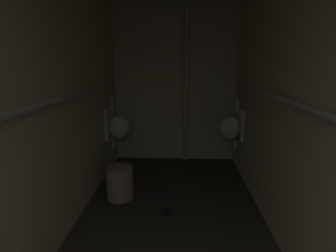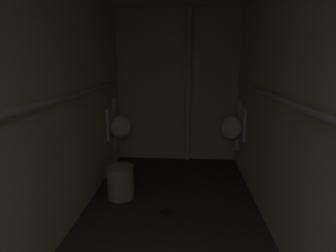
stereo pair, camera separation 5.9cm
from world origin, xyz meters
name	(u,v)px [view 1 (the left image)]	position (x,y,z in m)	size (l,w,h in m)	color
floor	(169,249)	(0.00, 2.22, -0.04)	(2.04, 4.57, 0.08)	#383330
wall_left	(47,112)	(-0.99, 2.22, 1.19)	(0.06, 4.57, 2.37)	beige
wall_right	(297,114)	(0.99, 2.22, 1.19)	(0.06, 4.57, 2.37)	beige
wall_back	(175,87)	(0.00, 4.48, 1.19)	(2.04, 0.06, 2.37)	beige
urinal_left_mid	(118,126)	(-0.81, 3.89, 0.68)	(0.32, 0.30, 0.76)	white
urinal_right_mid	(231,127)	(0.81, 3.93, 0.68)	(0.32, 0.30, 0.76)	white
supply_pipe_left	(55,101)	(-0.90, 2.21, 1.28)	(0.06, 3.83, 0.06)	#B2B2B2
supply_pipe_right	(287,102)	(0.90, 2.22, 1.28)	(0.06, 3.89, 0.06)	#B2B2B2
standpipe_back_wall	(186,88)	(0.17, 4.37, 1.19)	(0.08, 0.08, 2.32)	beige
floor_drain	(167,212)	(-0.05, 2.76, 0.00)	(0.14, 0.14, 0.01)	black
waste_bin	(120,182)	(-0.62, 3.06, 0.19)	(0.31, 0.31, 0.39)	#9E937A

